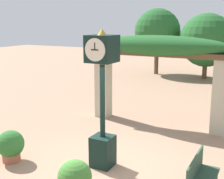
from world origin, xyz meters
name	(u,v)px	position (x,y,z in m)	size (l,w,h in m)	color
ground_plane	(107,166)	(0.00, 0.00, 0.00)	(60.00, 60.00, 0.00)	#9E7A60
pedestal_clock	(102,95)	(-0.09, -0.05, 1.82)	(0.63, 0.68, 3.39)	black
pergola	(158,57)	(0.00, 3.66, 2.38)	(5.31, 1.09, 3.09)	#BCB299
potted_plant_near_left	(75,178)	(0.15, -1.64, 0.49)	(0.69, 0.69, 0.85)	#9E563D
potted_plant_near_right	(11,145)	(-2.32, -0.91, 0.43)	(0.70, 0.70, 0.83)	#9E563D
park_bench	(201,179)	(2.39, -0.42, 0.43)	(0.42, 1.35, 0.89)	#2D4C38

